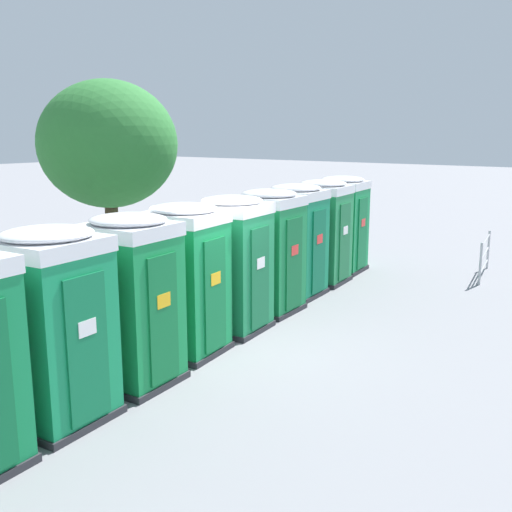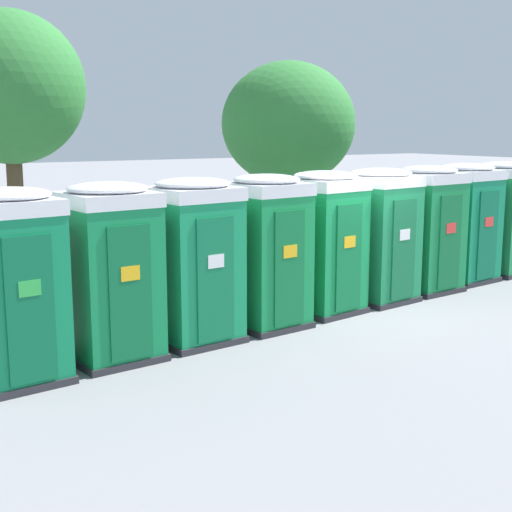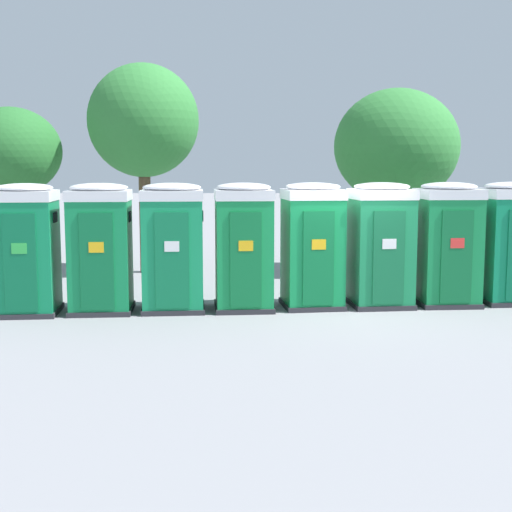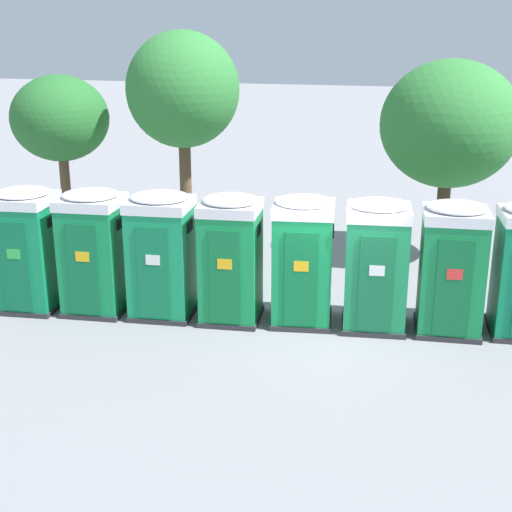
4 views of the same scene
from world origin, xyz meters
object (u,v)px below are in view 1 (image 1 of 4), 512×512
object	(u,v)px
portapotty_5	(233,263)
portapotty_7	(296,240)
portapotty_2	(54,325)
portapotty_8	(323,231)
portapotty_9	(342,223)
portapotty_4	(185,279)
street_tree_1	(108,145)
portapotty_6	(269,250)
event_barrier	(485,255)
portapotty_3	(132,299)

from	to	relation	value
portapotty_5	portapotty_7	distance (m)	2.81
portapotty_2	portapotty_8	xyz separation A→B (m)	(8.38, 0.99, -0.00)
portapotty_8	portapotty_9	bearing A→B (deg)	9.07
portapotty_2	portapotty_7	distance (m)	7.04
portapotty_4	portapotty_7	distance (m)	4.22
portapotty_9	portapotty_5	bearing A→B (deg)	-172.44
portapotty_8	portapotty_9	size ratio (longest dim) A/B	1.00
portapotty_7	street_tree_1	distance (m)	5.07
street_tree_1	portapotty_5	bearing A→B (deg)	-103.75
portapotty_6	portapotty_7	bearing A→B (deg)	10.06
portapotty_5	portapotty_6	bearing A→B (deg)	6.40
portapotty_5	portapotty_9	bearing A→B (deg)	7.56
portapotty_7	portapotty_9	world-z (taller)	same
portapotty_9	event_barrier	bearing A→B (deg)	-63.98
portapotty_9	street_tree_1	world-z (taller)	street_tree_1
portapotty_5	portapotty_9	world-z (taller)	same
portapotty_4	portapotty_6	distance (m)	2.81
portapotty_2	portapotty_4	world-z (taller)	same
portapotty_6	street_tree_1	bearing A→B (deg)	93.01
portapotty_2	portapotty_9	distance (m)	9.85
portapotty_8	portapotty_5	bearing A→B (deg)	-172.95
street_tree_1	portapotty_6	bearing A→B (deg)	-86.99
portapotty_9	event_barrier	size ratio (longest dim) A/B	1.25
portapotty_6	street_tree_1	world-z (taller)	street_tree_1
portapotty_3	portapotty_7	xyz separation A→B (m)	(5.58, 0.76, -0.00)
portapotty_8	portapotty_2	bearing A→B (deg)	-173.30
portapotty_4	street_tree_1	xyz separation A→B (m)	(2.56, 4.84, 2.08)
portapotty_8	portapotty_7	bearing A→B (deg)	-175.30
portapotty_5	portapotty_6	size ratio (longest dim) A/B	1.00
portapotty_3	portapotty_9	xyz separation A→B (m)	(8.37, 1.09, -0.00)
portapotty_2	portapotty_6	size ratio (longest dim) A/B	1.00
portapotty_8	event_barrier	bearing A→B (deg)	-45.74
portapotty_9	street_tree_1	bearing A→B (deg)	137.92
portapotty_3	event_barrier	bearing A→B (deg)	-12.48
portapotty_3	portapotty_8	xyz separation A→B (m)	(6.98, 0.87, -0.00)
portapotty_7	portapotty_9	xyz separation A→B (m)	(2.79, 0.34, 0.00)
event_barrier	portapotty_5	bearing A→B (deg)	160.39
portapotty_6	portapotty_3	bearing A→B (deg)	-173.06
portapotty_2	portapotty_6	world-z (taller)	same
portapotty_5	portapotty_7	world-z (taller)	same
portapotty_4	event_barrier	bearing A→B (deg)	-15.91
portapotty_7	street_tree_1	world-z (taller)	street_tree_1
portapotty_6	event_barrier	bearing A→B (deg)	-25.15
street_tree_1	event_barrier	xyz separation A→B (m)	(6.03, -7.30, -2.80)
portapotty_2	portapotty_6	xyz separation A→B (m)	(5.59, 0.62, 0.00)
portapotty_3	portapotty_6	size ratio (longest dim) A/B	1.00
portapotty_6	event_barrier	distance (m)	6.44
portapotty_3	street_tree_1	world-z (taller)	street_tree_1
portapotty_3	portapotty_9	size ratio (longest dim) A/B	1.00
portapotty_7	street_tree_1	bearing A→B (deg)	110.61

